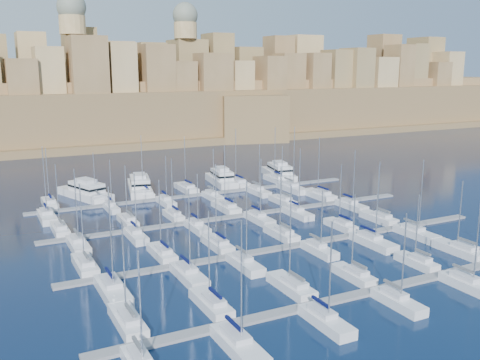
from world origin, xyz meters
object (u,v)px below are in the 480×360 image
motor_yacht_a (86,191)px  motor_yacht_c (221,178)px  sailboat_0 (128,321)px  sailboat_4 (417,262)px  motor_yacht_d (279,172)px  motor_yacht_b (140,186)px  sailboat_2 (291,286)px

motor_yacht_a → motor_yacht_c: 36.40m
sailboat_0 → sailboat_4: sailboat_0 is taller
motor_yacht_a → sailboat_0: bearing=-97.0°
sailboat_4 → motor_yacht_d: 72.86m
motor_yacht_b → motor_yacht_c: (22.71, -1.00, -0.00)m
sailboat_4 → sailboat_0: bearing=179.1°
motor_yacht_d → motor_yacht_b: bearing=179.5°
sailboat_0 → sailboat_4: bearing=-0.9°
motor_yacht_b → motor_yacht_d: (41.47, -0.33, 0.00)m
sailboat_0 → sailboat_4: size_ratio=1.12×
sailboat_2 → motor_yacht_a: (-15.27, 70.31, 0.96)m
sailboat_2 → sailboat_0: bearing=-179.9°
motor_yacht_b → motor_yacht_c: 22.73m
motor_yacht_a → motor_yacht_c: size_ratio=1.12×
sailboat_2 → motor_yacht_c: (21.11, 69.50, 0.96)m
motor_yacht_d → motor_yacht_a: bearing=179.9°
sailboat_4 → motor_yacht_a: 80.94m
motor_yacht_a → motor_yacht_d: (55.15, -0.14, 0.00)m
motor_yacht_c → motor_yacht_d: bearing=2.1°
sailboat_0 → motor_yacht_d: sailboat_0 is taller
sailboat_2 → motor_yacht_b: (-1.60, 70.50, 0.96)m
motor_yacht_c → motor_yacht_d: 18.77m
motor_yacht_b → motor_yacht_d: same height
motor_yacht_c → motor_yacht_a: bearing=178.7°
motor_yacht_b → motor_yacht_d: size_ratio=1.04×
sailboat_4 → motor_yacht_a: (-38.66, 71.10, 1.01)m
motor_yacht_a → motor_yacht_b: same height
motor_yacht_c → sailboat_4: bearing=-88.1°
motor_yacht_a → motor_yacht_b: (13.68, 0.19, 0.00)m
motor_yacht_c → sailboat_2: bearing=-106.9°
sailboat_2 → motor_yacht_d: sailboat_2 is taller
motor_yacht_b → motor_yacht_d: bearing=-0.5°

